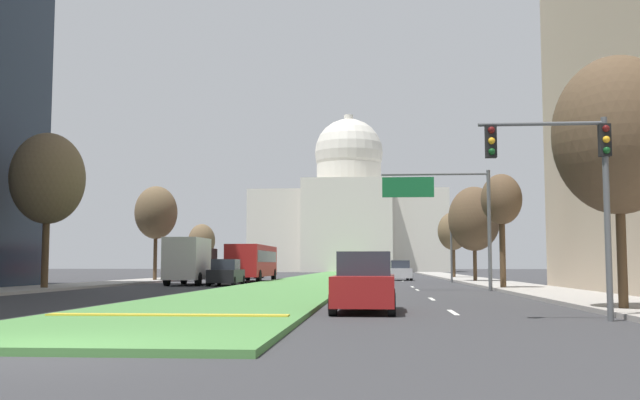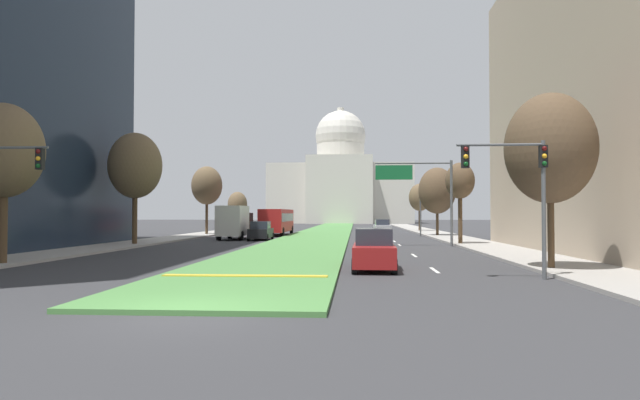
{
  "view_description": "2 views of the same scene",
  "coord_description": "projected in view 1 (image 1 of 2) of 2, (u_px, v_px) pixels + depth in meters",
  "views": [
    {
      "loc": [
        5.24,
        -11.13,
        1.43
      ],
      "look_at": [
        1.02,
        44.06,
        6.28
      ],
      "focal_mm": 41.19,
      "sensor_mm": 36.0,
      "label": 1
    },
    {
      "loc": [
        4.11,
        -12.82,
        2.45
      ],
      "look_at": [
        0.18,
        46.34,
        3.96
      ],
      "focal_mm": 30.52,
      "sensor_mm": 36.0,
      "label": 2
    }
  ],
  "objects": [
    {
      "name": "sedan_distant",
      "position": [
        400.0,
        271.0,
        65.21
      ],
      "size": [
        2.1,
        4.46,
        1.77
      ],
      "color": "#BCBCC1",
      "rests_on": "ground_plane"
    },
    {
      "name": "sedan_lead_stopped",
      "position": [
        365.0,
        284.0,
        22.16
      ],
      "size": [
        1.94,
        4.71,
        1.8
      ],
      "color": "maroon",
      "rests_on": "ground_plane"
    },
    {
      "name": "traffic_light_near_right",
      "position": [
        572.0,
        172.0,
        18.78
      ],
      "size": [
        3.34,
        0.35,
        5.2
      ],
      "color": "#515456",
      "rests_on": "ground_plane"
    },
    {
      "name": "median_curb_nose",
      "position": [
        168.0,
        315.0,
        18.42
      ],
      "size": [
        6.14,
        0.5,
        0.04
      ],
      "primitive_type": "cube",
      "color": "gold",
      "rests_on": "grass_median"
    },
    {
      "name": "sidewalk_left",
      "position": [
        162.0,
        280.0,
        64.48
      ],
      "size": [
        4.0,
        118.03,
        0.15
      ],
      "primitive_type": "cube",
      "color": "#9E9991",
      "rests_on": "ground_plane"
    },
    {
      "name": "ground_plane",
      "position": [
        326.0,
        278.0,
        76.46
      ],
      "size": [
        288.52,
        288.52,
        0.0
      ],
      "primitive_type": "plane",
      "color": "#333335"
    },
    {
      "name": "street_tree_right_mid",
      "position": [
        501.0,
        201.0,
        41.01
      ],
      "size": [
        2.27,
        2.27,
        6.48
      ],
      "color": "#4C3823",
      "rests_on": "ground_plane"
    },
    {
      "name": "street_tree_right_near",
      "position": [
        618.0,
        135.0,
        21.83
      ],
      "size": [
        3.8,
        3.8,
        7.65
      ],
      "color": "#4C3823",
      "rests_on": "ground_plane"
    },
    {
      "name": "overhead_guide_sign",
      "position": [
        447.0,
        204.0,
        39.59
      ],
      "size": [
        5.86,
        0.2,
        6.5
      ],
      "color": "#515456",
      "rests_on": "ground_plane"
    },
    {
      "name": "city_bus",
      "position": [
        253.0,
        260.0,
        60.14
      ],
      "size": [
        2.62,
        11.0,
        2.95
      ],
      "color": "#B21E1E",
      "rests_on": "ground_plane"
    },
    {
      "name": "street_tree_right_far",
      "position": [
        474.0,
        219.0,
        57.23
      ],
      "size": [
        4.02,
        4.02,
        7.48
      ],
      "color": "#4C3823",
      "rests_on": "ground_plane"
    },
    {
      "name": "sidewalk_right",
      "position": [
        475.0,
        280.0,
        62.41
      ],
      "size": [
        4.0,
        118.03,
        0.15
      ],
      "primitive_type": "cube",
      "color": "#9E9991",
      "rests_on": "ground_plane"
    },
    {
      "name": "box_truck_delivery",
      "position": [
        190.0,
        261.0,
        50.34
      ],
      "size": [
        2.4,
        6.4,
        3.2
      ],
      "color": "black",
      "rests_on": "ground_plane"
    },
    {
      "name": "lane_dashes_right",
      "position": [
        418.0,
        290.0,
        40.4
      ],
      "size": [
        0.16,
        43.68,
        0.01
      ],
      "color": "silver",
      "rests_on": "ground_plane"
    },
    {
      "name": "traffic_light_far_right",
      "position": [
        451.0,
        240.0,
        57.37
      ],
      "size": [
        0.28,
        0.35,
        5.2
      ],
      "color": "#515456",
      "rests_on": "ground_plane"
    },
    {
      "name": "street_tree_left_far",
      "position": [
        156.0,
        213.0,
        60.65
      ],
      "size": [
        3.5,
        3.5,
        7.88
      ],
      "color": "#4C3823",
      "rests_on": "ground_plane"
    },
    {
      "name": "grass_median",
      "position": [
        321.0,
        278.0,
        69.96
      ],
      "size": [
        6.82,
        118.03,
        0.14
      ],
      "primitive_type": "cube",
      "color": "#4C8442",
      "rests_on": "ground_plane"
    },
    {
      "name": "street_tree_left_mid",
      "position": [
        48.0,
        179.0,
        40.74
      ],
      "size": [
        4.06,
        4.06,
        8.73
      ],
      "color": "#4C3823",
      "rests_on": "ground_plane"
    },
    {
      "name": "street_tree_left_distant",
      "position": [
        202.0,
        241.0,
        76.43
      ],
      "size": [
        2.78,
        2.78,
        5.61
      ],
      "color": "#4C3823",
      "rests_on": "ground_plane"
    },
    {
      "name": "street_tree_right_distant",
      "position": [
        453.0,
        232.0,
        73.48
      ],
      "size": [
        3.04,
        3.04,
        6.64
      ],
      "color": "#4C3823",
      "rests_on": "ground_plane"
    },
    {
      "name": "sedan_far_horizon",
      "position": [
        251.0,
        270.0,
        75.2
      ],
      "size": [
        2.08,
        4.41,
        1.67
      ],
      "color": "silver",
      "rests_on": "ground_plane"
    },
    {
      "name": "capitol_building",
      "position": [
        349.0,
        215.0,
        141.72
      ],
      "size": [
        37.06,
        22.23,
        30.69
      ],
      "color": "beige",
      "rests_on": "ground_plane"
    },
    {
      "name": "sedan_midblock",
      "position": [
        226.0,
        273.0,
        48.97
      ],
      "size": [
        1.93,
        4.52,
        1.76
      ],
      "color": "black",
      "rests_on": "ground_plane"
    }
  ]
}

